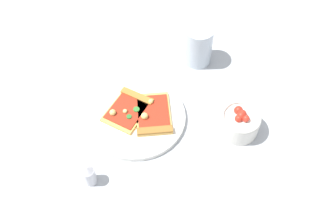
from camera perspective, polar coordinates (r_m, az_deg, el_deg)
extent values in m
plane|color=#B2B7BC|center=(1.01, -3.33, -1.36)|extent=(2.40, 2.40, 0.00)
cylinder|color=white|center=(1.01, -4.86, -0.81)|extent=(0.27, 0.27, 0.01)
cube|color=#E5B256|center=(1.02, -6.29, 0.18)|extent=(0.11, 0.14, 0.01)
cube|color=#B77A33|center=(1.04, -4.78, 2.33)|extent=(0.10, 0.03, 0.01)
cube|color=#B22D19|center=(1.01, -6.31, 0.37)|extent=(0.10, 0.12, 0.00)
cylinder|color=#2D722D|center=(0.99, -6.01, -0.72)|extent=(0.01, 0.01, 0.00)
sphere|color=#F2D87F|center=(1.00, -6.62, 0.12)|extent=(0.01, 0.01, 0.01)
cylinder|color=#388433|center=(1.01, -4.73, 0.57)|extent=(0.02, 0.02, 0.00)
sphere|color=#EAD172|center=(1.00, -8.50, -0.08)|extent=(0.02, 0.02, 0.02)
cube|color=#E5B256|center=(1.00, -2.27, -0.25)|extent=(0.16, 0.16, 0.01)
cube|color=#A36B2D|center=(0.97, -2.03, -2.94)|extent=(0.08, 0.08, 0.01)
cube|color=#B22D19|center=(1.00, -2.28, -0.06)|extent=(0.14, 0.14, 0.00)
sphere|color=#EAD172|center=(1.02, -2.66, 1.62)|extent=(0.01, 0.01, 0.01)
sphere|color=#EAD172|center=(0.99, -3.49, -0.71)|extent=(0.02, 0.02, 0.02)
cylinder|color=#388433|center=(1.02, -2.57, 1.82)|extent=(0.01, 0.01, 0.00)
cylinder|color=white|center=(0.99, 10.92, -1.76)|extent=(0.10, 0.10, 0.06)
torus|color=white|center=(0.97, 11.21, -0.72)|extent=(0.10, 0.10, 0.01)
sphere|color=red|center=(0.96, 10.81, -1.00)|extent=(0.02, 0.02, 0.02)
sphere|color=red|center=(0.96, 11.34, -0.34)|extent=(0.02, 0.02, 0.02)
sphere|color=red|center=(0.97, 10.78, 0.25)|extent=(0.02, 0.02, 0.02)
sphere|color=red|center=(0.96, 11.17, -0.55)|extent=(0.02, 0.02, 0.02)
sphere|color=red|center=(0.96, 11.08, -0.80)|extent=(0.02, 0.02, 0.02)
sphere|color=red|center=(0.96, 11.90, -0.99)|extent=(0.02, 0.02, 0.02)
cylinder|color=silver|center=(1.12, 4.69, 10.17)|extent=(0.08, 0.08, 0.12)
cylinder|color=black|center=(1.12, 4.67, 9.92)|extent=(0.07, 0.07, 0.10)
cylinder|color=silver|center=(0.92, -12.20, -9.44)|extent=(0.03, 0.03, 0.05)
cone|color=silver|center=(0.89, -12.57, -8.50)|extent=(0.03, 0.03, 0.01)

